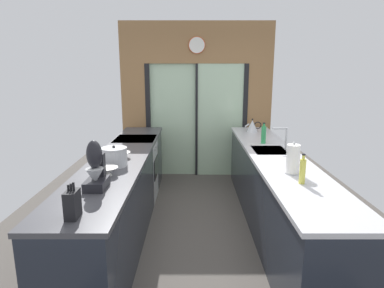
{
  "coord_description": "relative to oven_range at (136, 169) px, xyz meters",
  "views": [
    {
      "loc": [
        -0.08,
        -3.47,
        1.91
      ],
      "look_at": [
        -0.07,
        0.66,
        0.97
      ],
      "focal_mm": 30.96,
      "sensor_mm": 36.0,
      "label": 1
    }
  ],
  "objects": [
    {
      "name": "stock_pot",
      "position": [
        0.02,
        -1.4,
        0.56
      ],
      "size": [
        0.27,
        0.27,
        0.22
      ],
      "color": "#B7BABC",
      "rests_on": "left_counter_run"
    },
    {
      "name": "ground_plane",
      "position": [
        0.91,
        -0.65,
        -0.47
      ],
      "size": [
        5.04,
        7.6,
        0.02
      ],
      "primitive_type": "cube",
      "color": "#4C4742"
    },
    {
      "name": "knife_block",
      "position": [
        0.02,
        -2.63,
        0.56
      ],
      "size": [
        0.08,
        0.14,
        0.25
      ],
      "color": "black",
      "rests_on": "left_counter_run"
    },
    {
      "name": "mixing_bowl_near",
      "position": [
        0.02,
        -1.72,
        0.51
      ],
      "size": [
        0.22,
        0.22,
        0.08
      ],
      "color": "silver",
      "rests_on": "left_counter_run"
    },
    {
      "name": "oven_range",
      "position": [
        0.0,
        0.0,
        0.0
      ],
      "size": [
        0.6,
        0.6,
        0.92
      ],
      "color": "#B7BABC",
      "rests_on": "ground_plane"
    },
    {
      "name": "soap_bottle_near",
      "position": [
        1.8,
        -1.94,
        0.58
      ],
      "size": [
        0.05,
        0.05,
        0.27
      ],
      "color": "#D1CC4C",
      "rests_on": "right_counter_run"
    },
    {
      "name": "back_wall_unit",
      "position": [
        0.91,
        1.15,
        1.07
      ],
      "size": [
        2.64,
        0.12,
        2.7
      ],
      "color": "olive",
      "rests_on": "ground_plane"
    },
    {
      "name": "soap_bottle_far",
      "position": [
        1.8,
        -0.32,
        0.59
      ],
      "size": [
        0.06,
        0.06,
        0.29
      ],
      "color": "#339E56",
      "rests_on": "right_counter_run"
    },
    {
      "name": "paper_towel_roll",
      "position": [
        1.8,
        -1.65,
        0.61
      ],
      "size": [
        0.15,
        0.15,
        0.31
      ],
      "color": "#B7BABC",
      "rests_on": "right_counter_run"
    },
    {
      "name": "right_counter_run",
      "position": [
        1.82,
        -0.95,
        0.01
      ],
      "size": [
        0.62,
        3.8,
        0.92
      ],
      "color": "#1E232D",
      "rests_on": "ground_plane"
    },
    {
      "name": "left_counter_run",
      "position": [
        -0.0,
        -1.12,
        0.01
      ],
      "size": [
        0.62,
        3.8,
        0.92
      ],
      "color": "#1E232D",
      "rests_on": "ground_plane"
    },
    {
      "name": "sink_faucet",
      "position": [
        1.97,
        -0.7,
        0.65
      ],
      "size": [
        0.19,
        0.02,
        0.28
      ],
      "color": "#B7BABC",
      "rests_on": "right_counter_run"
    },
    {
      "name": "kettle",
      "position": [
        1.8,
        0.54,
        0.56
      ],
      "size": [
        0.27,
        0.19,
        0.21
      ],
      "color": "#B7BABC",
      "rests_on": "right_counter_run"
    },
    {
      "name": "stand_mixer",
      "position": [
        0.02,
        -2.06,
        0.63
      ],
      "size": [
        0.17,
        0.27,
        0.42
      ],
      "color": "black",
      "rests_on": "left_counter_run"
    },
    {
      "name": "mixing_bowl_far",
      "position": [
        0.02,
        -1.08,
        0.5
      ],
      "size": [
        0.21,
        0.21,
        0.07
      ],
      "color": "silver",
      "rests_on": "left_counter_run"
    }
  ]
}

